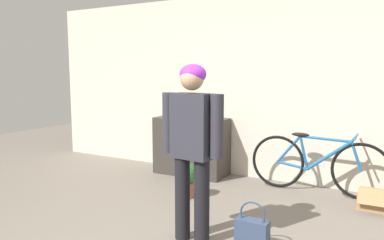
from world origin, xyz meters
The scene contains 8 objects.
wall_back centered at (0.00, 2.97, 1.30)m, with size 8.00×0.07×2.60m.
side_shelf centered at (-1.26, 2.68, 0.42)m, with size 1.06×0.49×0.84m.
person centered at (-0.17, 0.74, 0.93)m, with size 0.59×0.23×1.58m.
bicycle centered at (0.55, 2.66, 0.37)m, with size 1.69×0.46×0.76m.
banana centered at (-1.20, 2.71, 0.86)m, with size 0.32×0.09×0.04m.
handbag centered at (0.36, 0.86, 0.14)m, with size 0.28×0.13×0.42m.
cardboard_box centered at (1.28, 2.43, 0.09)m, with size 0.45×0.41×0.25m.
potted_plant centered at (-0.79, 1.72, 0.25)m, with size 0.26×0.26×0.43m.
Camera 1 is at (1.39, -2.07, 1.52)m, focal length 35.00 mm.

